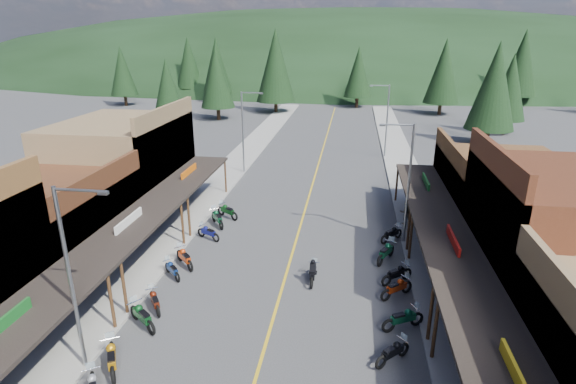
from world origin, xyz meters
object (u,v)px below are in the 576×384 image
at_px(pine_5, 522,63).
at_px(bike_west_6, 142,315).
at_px(streetlight_3, 386,118).
at_px(pedestrian_east_b, 406,212).
at_px(streetlight_0, 73,274).
at_px(bike_east_6, 393,351).
at_px(bike_east_8, 397,287).
at_px(shop_west_2, 48,228).
at_px(pine_2, 276,66).
at_px(pine_9, 510,87).
at_px(pine_0, 122,71).
at_px(pine_11, 494,86).
at_px(bike_west_12, 227,210).
at_px(pine_1, 217,65).
at_px(pine_4, 444,71).
at_px(pine_3, 358,72).
at_px(shop_east_3, 500,195).
at_px(pine_7, 189,63).
at_px(bike_west_10, 208,232).
at_px(shop_west_3, 125,166).
at_px(streetlight_2, 407,179).
at_px(bike_west_5, 112,357).
at_px(bike_east_9, 397,273).
at_px(bike_west_9, 185,257).
at_px(streetlight_1, 244,129).
at_px(bike_west_11, 217,217).
at_px(bike_east_10, 386,251).
at_px(bike_east_7, 403,318).
at_px(bike_west_7, 155,300).
at_px(bike_west_8, 172,269).
at_px(shop_east_2, 562,243).
at_px(pine_10, 217,76).
at_px(bike_east_11, 392,233).
at_px(rider_on_bike, 313,272).
at_px(pedestrian_east_a, 452,313).
at_px(pine_8, 168,89).

bearing_deg(pine_5, bike_west_6, -118.06).
xyz_separation_m(streetlight_3, pedestrian_east_b, (0.53, -19.03, -3.42)).
bearing_deg(streetlight_0, bike_east_6, 9.97).
bearing_deg(bike_west_6, bike_east_8, -32.33).
xyz_separation_m(shop_west_2, pine_2, (3.75, 56.30, 5.46)).
xyz_separation_m(streetlight_0, pine_9, (30.95, 51.00, 1.92)).
bearing_deg(pedestrian_east_b, pine_0, -55.39).
xyz_separation_m(pine_11, bike_west_12, (-25.60, -27.52, -6.57)).
distance_m(pine_1, pine_4, 43.17).
xyz_separation_m(pine_3, bike_west_12, (-9.60, -55.52, -5.86)).
height_order(shop_east_3, pine_7, pine_7).
bearing_deg(pine_7, bike_west_10, -69.35).
relative_size(shop_east_3, bike_west_10, 5.62).
distance_m(shop_west_3, streetlight_2, 21.02).
xyz_separation_m(bike_west_5, pedestrian_east_b, (13.42, 16.88, 0.39)).
xyz_separation_m(pine_2, bike_east_9, (16.22, -55.22, -7.39)).
xyz_separation_m(streetlight_0, bike_west_9, (0.83, 8.90, -3.83)).
xyz_separation_m(pine_3, bike_east_9, (2.22, -63.22, -5.88)).
bearing_deg(pine_11, streetlight_1, -149.30).
bearing_deg(streetlight_1, bike_west_11, -85.51).
distance_m(bike_west_10, bike_east_6, 15.48).
distance_m(shop_west_2, pine_3, 66.82).
xyz_separation_m(pine_1, pedestrian_east_b, (31.48, -59.03, -6.20)).
distance_m(shop_west_2, bike_east_10, 19.93).
xyz_separation_m(shop_east_3, pine_11, (6.25, 26.70, 4.65)).
xyz_separation_m(bike_west_6, bike_east_7, (12.16, 1.60, -0.03)).
bearing_deg(pine_5, pine_0, -172.30).
xyz_separation_m(pine_7, bike_west_11, (26.07, -67.01, -6.58)).
relative_size(pine_2, bike_west_7, 7.15).
bearing_deg(bike_east_8, bike_east_9, 135.31).
bearing_deg(pine_9, streetlight_1, -143.38).
height_order(bike_west_8, bike_east_10, bike_east_10).
height_order(shop_east_2, bike_west_11, shop_east_2).
relative_size(streetlight_2, bike_east_10, 3.50).
relative_size(pine_1, bike_west_8, 6.67).
relative_size(shop_west_3, bike_east_6, 5.63).
distance_m(streetlight_0, pine_10, 57.13).
relative_size(pine_5, bike_east_7, 6.46).
distance_m(shop_west_2, bike_west_5, 11.08).
distance_m(pine_5, bike_east_11, 69.97).
xyz_separation_m(shop_west_3, rider_on_bike, (15.39, -9.08, -2.92)).
height_order(pine_11, bike_west_5, pine_11).
height_order(shop_west_3, streetlight_1, shop_west_3).
distance_m(shop_west_2, pine_5, 85.16).
bearing_deg(pine_7, bike_east_11, -60.54).
bearing_deg(shop_east_3, pedestrian_east_a, -113.35).
distance_m(pine_8, bike_west_11, 35.33).
xyz_separation_m(pine_8, pine_9, (46.00, 5.00, 0.40)).
xyz_separation_m(pine_8, bike_west_9, (15.88, -37.10, -5.35)).
bearing_deg(pedestrian_east_b, pine_11, -123.17).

